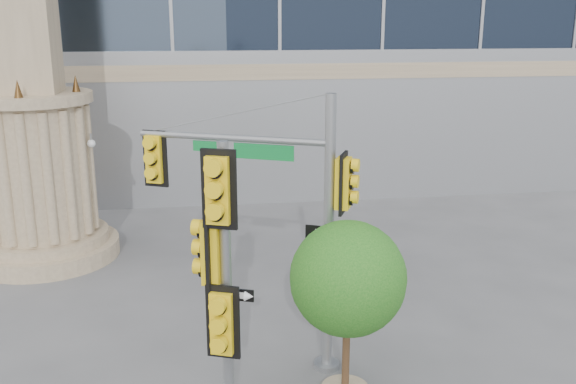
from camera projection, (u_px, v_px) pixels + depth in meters
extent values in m
cylinder|color=gray|center=(47.00, 249.00, 19.96)|extent=(4.40, 4.40, 0.50)
cylinder|color=gray|center=(46.00, 237.00, 19.85)|extent=(3.80, 3.80, 0.30)
cylinder|color=gray|center=(38.00, 169.00, 19.28)|extent=(3.00, 3.00, 4.00)
cylinder|color=gray|center=(31.00, 98.00, 18.71)|extent=(3.50, 3.50, 0.30)
cone|color=#472D14|center=(76.00, 83.00, 18.78)|extent=(0.24, 0.24, 0.50)
cylinder|color=slate|center=(326.00, 364.00, 13.69)|extent=(0.54, 0.54, 0.12)
cylinder|color=slate|center=(329.00, 238.00, 12.94)|extent=(0.21, 0.21, 5.83)
cylinder|color=slate|center=(232.00, 138.00, 12.98)|extent=(3.77, 1.83, 0.14)
cube|color=#0E7631|center=(264.00, 152.00, 12.84)|extent=(1.16, 0.56, 0.31)
cube|color=yellow|center=(156.00, 159.00, 13.60)|extent=(0.60, 0.47, 1.22)
cube|color=yellow|center=(343.00, 183.00, 12.55)|extent=(0.47, 0.60, 1.22)
cube|color=black|center=(327.00, 233.00, 12.77)|extent=(0.82, 0.40, 0.29)
cube|color=#A30F17|center=(327.00, 265.00, 12.95)|extent=(0.29, 0.16, 0.45)
cylinder|color=slate|center=(227.00, 293.00, 11.00)|extent=(0.19, 0.19, 5.30)
cube|color=yellow|center=(219.00, 189.00, 10.27)|extent=(0.65, 0.48, 1.33)
cube|color=yellow|center=(212.00, 252.00, 10.85)|extent=(0.48, 0.65, 1.33)
cube|color=yellow|center=(223.00, 322.00, 10.89)|extent=(0.65, 0.48, 1.33)
cube|color=black|center=(235.00, 294.00, 10.83)|extent=(0.63, 0.26, 0.21)
cylinder|color=#382314|center=(346.00, 349.00, 12.55)|extent=(0.15, 0.15, 1.91)
sphere|color=#145A16|center=(348.00, 278.00, 12.16)|extent=(2.23, 2.23, 2.23)
sphere|color=#145A16|center=(368.00, 287.00, 12.56)|extent=(1.38, 1.38, 1.38)
sphere|color=#145A16|center=(331.00, 298.00, 11.93)|extent=(1.17, 1.17, 1.17)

